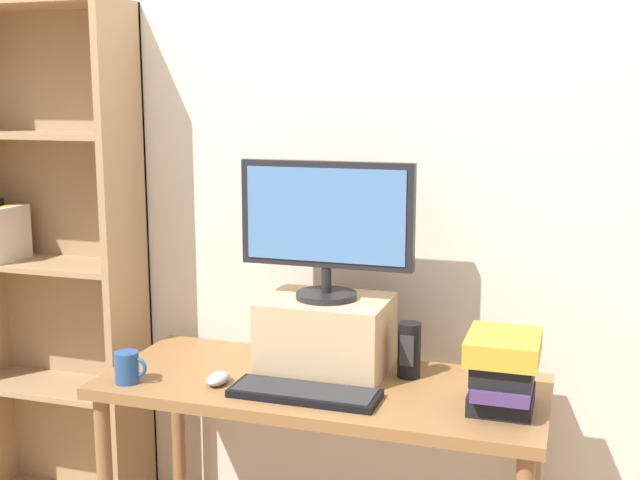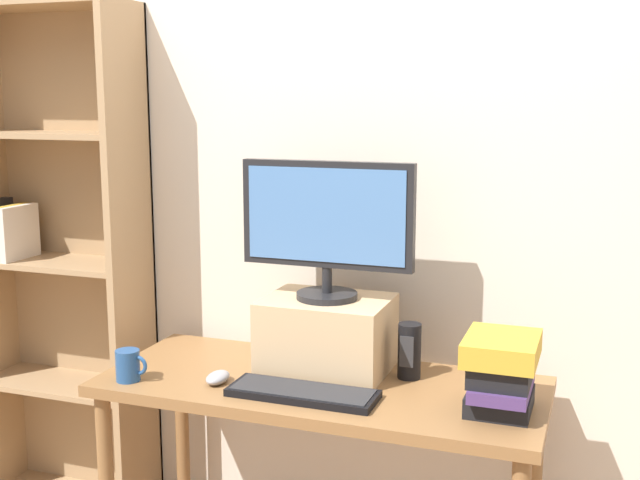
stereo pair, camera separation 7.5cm
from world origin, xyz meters
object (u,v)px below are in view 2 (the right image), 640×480
(keyboard, at_px, (303,393))
(bookshelf_unit, at_px, (58,261))
(desk_speaker, at_px, (409,351))
(coffee_mug, at_px, (129,365))
(desk, at_px, (321,407))
(computer_monitor, at_px, (327,223))
(riser_box, at_px, (327,334))
(book_stack, at_px, (501,372))
(computer_mouse, at_px, (218,377))

(keyboard, bearing_deg, bookshelf_unit, 161.62)
(bookshelf_unit, relative_size, desk_speaker, 10.91)
(coffee_mug, height_order, desk_speaker, desk_speaker)
(bookshelf_unit, bearing_deg, coffee_mug, -36.70)
(keyboard, bearing_deg, coffee_mug, -174.25)
(bookshelf_unit, xyz_separation_m, keyboard, (1.15, -0.38, -0.25))
(desk, relative_size, computer_monitor, 2.46)
(riser_box, distance_m, keyboard, 0.27)
(computer_monitor, relative_size, keyboard, 1.26)
(keyboard, relative_size, book_stack, 1.71)
(coffee_mug, xyz_separation_m, desk_speaker, (0.82, 0.32, 0.04))
(riser_box, bearing_deg, computer_mouse, -139.77)
(desk, relative_size, book_stack, 5.31)
(coffee_mug, bearing_deg, keyboard, 5.75)
(computer_monitor, distance_m, coffee_mug, 0.76)
(computer_monitor, distance_m, desk_speaker, 0.48)
(computer_monitor, bearing_deg, keyboard, -86.99)
(computer_monitor, bearing_deg, book_stack, -16.23)
(desk_speaker, bearing_deg, computer_monitor, -176.73)
(bookshelf_unit, xyz_separation_m, coffee_mug, (0.59, -0.44, -0.21))
(computer_monitor, distance_m, keyboard, 0.53)
(keyboard, bearing_deg, book_stack, 8.36)
(computer_mouse, bearing_deg, desk_speaker, 24.39)
(riser_box, height_order, coffee_mug, riser_box)
(desk_speaker, bearing_deg, desk, -153.77)
(computer_monitor, xyz_separation_m, keyboard, (0.01, -0.25, -0.47))
(desk, bearing_deg, computer_monitor, 100.28)
(bookshelf_unit, bearing_deg, book_stack, -9.91)
(computer_monitor, relative_size, book_stack, 2.16)
(desk, bearing_deg, book_stack, -6.13)
(computer_mouse, height_order, book_stack, book_stack)
(computer_monitor, relative_size, computer_mouse, 5.41)
(computer_monitor, xyz_separation_m, desk_speaker, (0.27, 0.02, -0.40))
(bookshelf_unit, distance_m, desk_speaker, 1.42)
(book_stack, relative_size, desk_speaker, 1.48)
(book_stack, bearing_deg, riser_box, 163.63)
(desk, xyz_separation_m, keyboard, (-0.01, -0.14, 0.10))
(keyboard, relative_size, desk_speaker, 2.53)
(bookshelf_unit, relative_size, computer_mouse, 18.50)
(bookshelf_unit, xyz_separation_m, riser_box, (1.14, -0.13, -0.14))
(book_stack, distance_m, desk_speaker, 0.36)
(riser_box, height_order, computer_mouse, riser_box)
(desk_speaker, bearing_deg, book_stack, -30.88)
(coffee_mug, bearing_deg, desk, 19.34)
(computer_monitor, bearing_deg, desk, -79.72)
(desk, relative_size, bookshelf_unit, 0.72)
(coffee_mug, bearing_deg, computer_monitor, 29.27)
(keyboard, distance_m, computer_mouse, 0.29)
(riser_box, xyz_separation_m, keyboard, (0.01, -0.25, -0.11))
(desk, height_order, bookshelf_unit, bookshelf_unit)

